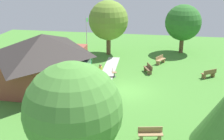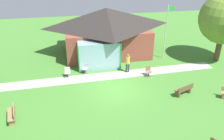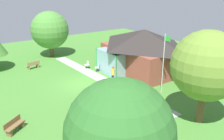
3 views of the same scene
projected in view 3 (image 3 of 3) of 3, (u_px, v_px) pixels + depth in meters
The scene contains 15 objects.
ground_plane at pixel (82, 84), 22.88m from camera, with size 44.00×44.00×0.00m, color #478433.
pavilion at pixel (142, 50), 25.72m from camera, with size 9.08×7.60×4.54m.
footpath at pixel (101, 79), 24.05m from camera, with size 18.55×1.30×0.03m, color #ADADA8.
flagpole at pixel (164, 61), 20.17m from camera, with size 0.64×0.08×5.21m.
bench_mid_right at pixel (94, 104), 18.19m from camera, with size 1.56×0.96×0.84m.
bench_lawn_far_right at pixel (104, 128), 15.16m from camera, with size 1.53×1.11×0.84m.
bench_mid_left at pixel (33, 65), 26.97m from camera, with size 0.73×1.56×0.84m.
bench_front_right at pixel (14, 126), 15.41m from camera, with size 1.22×1.48×0.84m.
patio_chair_porch_left at pixel (98, 68), 26.06m from camera, with size 0.61×0.61×0.86m.
patio_chair_lawn_spare at pixel (115, 87), 21.23m from camera, with size 0.49×0.49×0.86m.
patio_chair_west at pixel (87, 65), 26.95m from camera, with size 0.45×0.45×0.86m.
visitor_on_path at pixel (113, 73), 22.76m from camera, with size 0.34×0.34×1.74m.
tree_east_hedge at pixel (207, 66), 15.30m from camera, with size 4.60×4.60×6.39m.
tree_far_east at pixel (120, 133), 9.07m from camera, with size 4.27×4.27×5.83m.
tree_west_hedge at pixel (50, 30), 30.58m from camera, with size 4.79×4.79×5.87m.
Camera 3 is at (18.88, -9.80, 8.99)m, focal length 38.43 mm.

